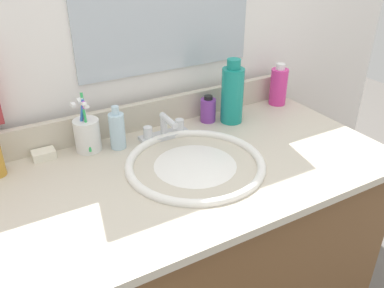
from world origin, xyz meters
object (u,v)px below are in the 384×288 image
at_px(bottle_gel_clear, 117,130).
at_px(soap_bar, 44,154).
at_px(faucet, 165,130).
at_px(bottle_cream_purple, 208,110).
at_px(cup_white_ceramic, 87,134).
at_px(bottle_soap_pink, 279,86).
at_px(bottle_mouthwash_teal, 232,94).

distance_m(bottle_gel_clear, soap_bar, 0.22).
xyz_separation_m(faucet, bottle_cream_purple, (0.18, 0.04, 0.01)).
height_order(faucet, bottle_cream_purple, bottle_cream_purple).
height_order(bottle_cream_purple, soap_bar, bottle_cream_purple).
bearing_deg(cup_white_ceramic, bottle_cream_purple, -0.50).
relative_size(bottle_gel_clear, bottle_soap_pink, 0.87).
bearing_deg(bottle_cream_purple, soap_bar, 177.88).
distance_m(bottle_soap_pink, soap_bar, 0.85).
xyz_separation_m(bottle_gel_clear, bottle_mouthwash_teal, (0.40, -0.01, 0.04)).
distance_m(faucet, bottle_gel_clear, 0.15).
height_order(bottle_gel_clear, soap_bar, bottle_gel_clear).
bearing_deg(bottle_cream_purple, faucet, -167.86).
xyz_separation_m(bottle_gel_clear, bottle_cream_purple, (0.33, 0.03, -0.02)).
distance_m(bottle_cream_purple, cup_white_ceramic, 0.41).
bearing_deg(bottle_soap_pink, cup_white_ceramic, 179.79).
xyz_separation_m(faucet, bottle_mouthwash_teal, (0.25, -0.00, 0.07)).
bearing_deg(bottle_soap_pink, bottle_gel_clear, -177.61).
bearing_deg(bottle_mouthwash_teal, faucet, 179.75).
xyz_separation_m(bottle_cream_purple, cup_white_ceramic, (-0.41, 0.00, 0.01)).
distance_m(bottle_mouthwash_teal, bottle_soap_pink, 0.24).
height_order(bottle_soap_pink, soap_bar, bottle_soap_pink).
height_order(bottle_mouthwash_teal, bottle_soap_pink, bottle_mouthwash_teal).
xyz_separation_m(bottle_soap_pink, cup_white_ceramic, (-0.72, 0.00, -0.02)).
relative_size(bottle_mouthwash_teal, soap_bar, 3.39).
bearing_deg(bottle_mouthwash_teal, soap_bar, 174.33).
bearing_deg(bottle_gel_clear, cup_white_ceramic, 160.52).
relative_size(faucet, bottle_gel_clear, 1.20).
bearing_deg(soap_bar, faucet, -9.40).
height_order(faucet, bottle_mouthwash_teal, bottle_mouthwash_teal).
height_order(bottle_gel_clear, bottle_soap_pink, bottle_soap_pink).
xyz_separation_m(bottle_mouthwash_teal, bottle_cream_purple, (-0.07, 0.04, -0.06)).
distance_m(faucet, bottle_soap_pink, 0.49).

